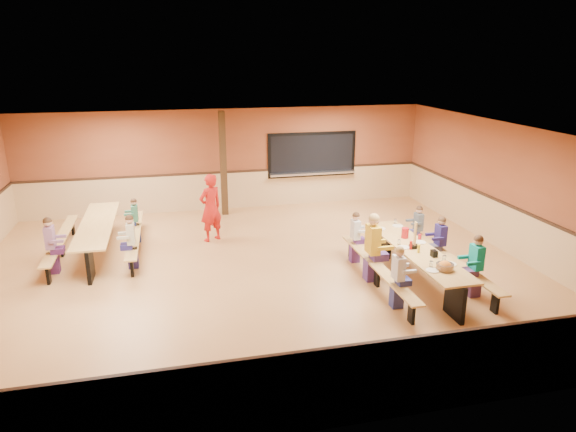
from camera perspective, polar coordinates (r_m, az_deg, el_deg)
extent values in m
plane|color=#A36D3D|center=(11.18, -3.39, -6.25)|extent=(12.00, 12.00, 0.00)
cube|color=brown|center=(15.48, -6.71, 6.23)|extent=(12.00, 0.04, 3.00)
cube|color=brown|center=(6.15, 4.58, -11.80)|extent=(12.00, 0.04, 3.00)
cube|color=brown|center=(13.04, 23.45, 2.74)|extent=(0.04, 10.00, 3.00)
cube|color=white|center=(10.34, -3.69, 9.13)|extent=(12.00, 10.00, 0.04)
cube|color=black|center=(15.94, 2.68, 6.84)|extent=(2.60, 0.06, 1.20)
cube|color=silver|center=(15.97, 2.74, 4.77)|extent=(2.70, 0.28, 0.06)
cube|color=#301F10|center=(14.88, -7.20, 5.75)|extent=(0.18, 0.18, 3.00)
cube|color=tan|center=(10.76, 14.07, -3.62)|extent=(0.75, 3.60, 0.04)
cube|color=black|center=(9.68, 18.06, -8.84)|extent=(0.08, 0.60, 0.70)
cube|color=black|center=(12.19, 10.68, -2.71)|extent=(0.08, 0.60, 0.70)
cube|color=tan|center=(10.53, 9.93, -5.51)|extent=(0.26, 3.60, 0.04)
cube|color=black|center=(10.62, 9.87, -6.62)|extent=(0.06, 0.18, 0.41)
cube|color=tan|center=(11.25, 17.72, -4.57)|extent=(0.26, 3.60, 0.04)
cube|color=black|center=(11.33, 17.62, -5.63)|extent=(0.06, 0.18, 0.41)
cube|color=tan|center=(12.77, -20.47, -0.85)|extent=(0.75, 3.60, 0.04)
cube|color=black|center=(11.44, -21.14, -5.00)|extent=(0.08, 0.60, 0.70)
cube|color=black|center=(14.34, -19.63, -0.35)|extent=(0.08, 0.60, 0.70)
cube|color=tan|center=(13.00, -23.94, -2.30)|extent=(0.26, 3.60, 0.04)
cube|color=black|center=(13.07, -23.81, -3.23)|extent=(0.06, 0.18, 0.41)
cube|color=tan|center=(12.77, -16.67, -1.83)|extent=(0.26, 3.60, 0.04)
cube|color=black|center=(12.84, -16.58, -2.78)|extent=(0.06, 0.18, 0.41)
imported|color=red|center=(12.90, -8.60, 0.92)|extent=(0.75, 0.67, 1.72)
cylinder|color=#AD171B|center=(11.27, 12.88, -1.85)|extent=(0.16, 0.16, 0.22)
cube|color=black|center=(10.40, 15.92, -4.02)|extent=(0.10, 0.14, 0.13)
cylinder|color=yellow|center=(10.52, 14.31, -3.52)|extent=(0.06, 0.06, 0.17)
cylinder|color=#B2140F|center=(10.66, 13.49, -3.18)|extent=(0.06, 0.06, 0.17)
cube|color=black|center=(10.76, 13.83, -3.31)|extent=(0.16, 0.16, 0.06)
cube|color=tan|center=(10.67, 13.94, -1.91)|extent=(0.02, 0.09, 0.50)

